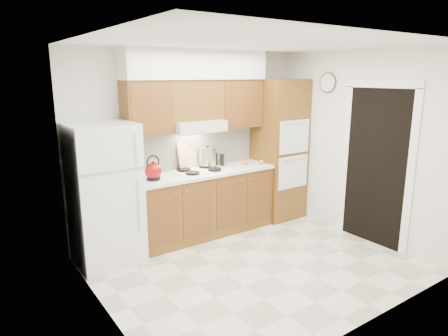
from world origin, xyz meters
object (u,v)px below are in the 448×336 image
kettle (153,171)px  stock_pot (207,157)px  oven_cabinet (279,150)px  fridge (105,195)px

kettle → stock_pot: stock_pot is taller
oven_cabinet → kettle: size_ratio=10.11×
oven_cabinet → fridge: bearing=-179.3°
fridge → stock_pot: 1.64m
fridge → stock_pot: (1.61, 0.22, 0.24)m
oven_cabinet → kettle: bearing=-179.2°
fridge → kettle: size_ratio=7.91×
fridge → stock_pot: fridge is taller
fridge → kettle: 0.68m
fridge → stock_pot: bearing=7.7°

